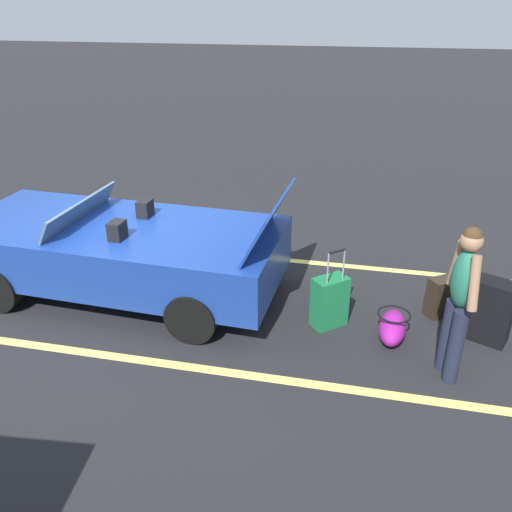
# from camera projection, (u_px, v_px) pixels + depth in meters

# --- Properties ---
(ground_plane) EXTENTS (80.00, 80.00, 0.00)m
(ground_plane) POSITION_uv_depth(u_px,v_px,m) (126.00, 290.00, 6.98)
(ground_plane) COLOR black
(lot_line_near) EXTENTS (18.00, 0.12, 0.01)m
(lot_line_near) POSITION_uv_depth(u_px,v_px,m) (163.00, 248.00, 8.15)
(lot_line_near) COLOR #EAE066
(lot_line_near) RESTS_ON ground_plane
(lot_line_mid) EXTENTS (18.00, 0.12, 0.01)m
(lot_line_mid) POSITION_uv_depth(u_px,v_px,m) (73.00, 351.00, 5.79)
(lot_line_mid) COLOR #EAE066
(lot_line_mid) RESTS_ON ground_plane
(convertible_car) EXTENTS (4.27, 1.99, 1.51)m
(convertible_car) POSITION_uv_depth(u_px,v_px,m) (107.00, 249.00, 6.77)
(convertible_car) COLOR navy
(convertible_car) RESTS_ON ground_plane
(suitcase_large_black) EXTENTS (0.55, 0.45, 0.74)m
(suitcase_large_black) POSITION_uv_depth(u_px,v_px,m) (489.00, 311.00, 5.85)
(suitcase_large_black) COLOR black
(suitcase_large_black) RESTS_ON ground_plane
(suitcase_medium_bright) EXTENTS (0.46, 0.44, 1.01)m
(suitcase_medium_bright) POSITION_uv_depth(u_px,v_px,m) (329.00, 301.00, 6.13)
(suitcase_medium_bright) COLOR #19723F
(suitcase_medium_bright) RESTS_ON ground_plane
(suitcase_small_carryon) EXTENTS (0.39, 0.36, 0.50)m
(suitcase_small_carryon) POSITION_uv_depth(u_px,v_px,m) (441.00, 297.00, 6.34)
(suitcase_small_carryon) COLOR #2D2319
(suitcase_small_carryon) RESTS_ON ground_plane
(duffel_bag) EXTENTS (0.40, 0.66, 0.34)m
(duffel_bag) POSITION_uv_depth(u_px,v_px,m) (392.00, 327.00, 5.93)
(duffel_bag) COLOR #991E8C
(duffel_bag) RESTS_ON ground_plane
(traveler_person) EXTENTS (0.29, 0.60, 1.65)m
(traveler_person) POSITION_uv_depth(u_px,v_px,m) (461.00, 296.00, 5.03)
(traveler_person) COLOR #1E2338
(traveler_person) RESTS_ON ground_plane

